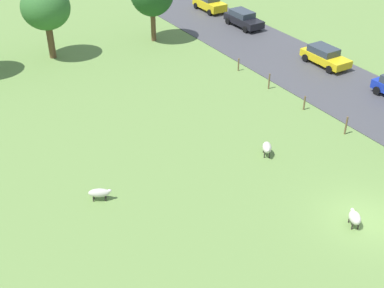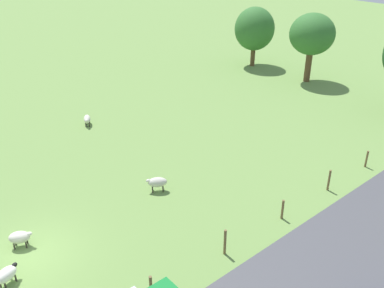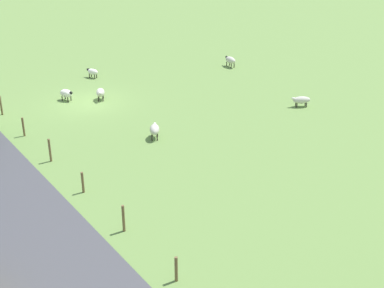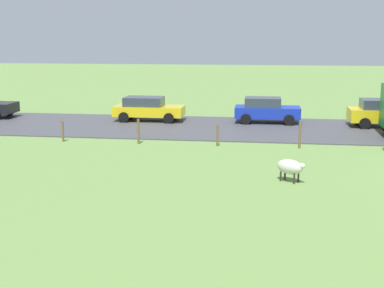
# 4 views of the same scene
# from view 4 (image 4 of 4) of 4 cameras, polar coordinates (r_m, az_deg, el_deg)

# --- Properties ---
(sheep_5) EXTENTS (1.03, 1.17, 0.84)m
(sheep_5) POSITION_cam_4_polar(r_m,az_deg,el_deg) (19.29, 10.84, -2.52)
(sheep_5) COLOR beige
(sheep_5) RESTS_ON ground_plane
(fence_post_3) EXTENTS (0.12, 0.12, 1.29)m
(fence_post_3) POSITION_cam_4_polar(r_m,az_deg,el_deg) (25.17, 11.86, 0.98)
(fence_post_3) COLOR brown
(fence_post_3) RESTS_ON ground_plane
(fence_post_4) EXTENTS (0.12, 0.12, 1.07)m
(fence_post_4) POSITION_cam_4_polar(r_m,az_deg,el_deg) (25.22, 2.83, 0.98)
(fence_post_4) COLOR brown
(fence_post_4) RESTS_ON ground_plane
(fence_post_5) EXTENTS (0.12, 0.12, 1.25)m
(fence_post_5) POSITION_cam_4_polar(r_m,az_deg,el_deg) (25.84, -5.96, 1.40)
(fence_post_5) COLOR brown
(fence_post_5) RESTS_ON ground_plane
(fence_post_6) EXTENTS (0.12, 0.12, 1.07)m
(fence_post_6) POSITION_cam_4_polar(r_m,az_deg,el_deg) (27.08, -14.14, 1.38)
(fence_post_6) COLOR brown
(fence_post_6) RESTS_ON ground_plane
(car_2) EXTENTS (2.02, 4.36, 1.50)m
(car_2) POSITION_cam_4_polar(r_m,az_deg,el_deg) (32.61, -4.93, 3.97)
(car_2) COLOR yellow
(car_2) RESTS_ON road_strip
(car_4) EXTENTS (1.93, 3.97, 1.55)m
(car_4) POSITION_cam_4_polar(r_m,az_deg,el_deg) (32.04, 8.23, 3.79)
(car_4) COLOR #1933B2
(car_4) RESTS_ON road_strip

